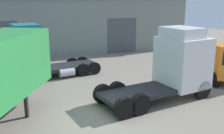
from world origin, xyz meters
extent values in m
plane|color=gray|center=(0.00, 0.00, 0.00)|extent=(60.00, 60.00, 0.00)
cube|color=gray|center=(0.00, 18.13, 2.80)|extent=(26.67, 8.27, 5.59)
cube|color=#4C5156|center=(-5.87, 14.03, 1.80)|extent=(3.20, 0.08, 3.60)
cube|color=#4C5156|center=(5.87, 14.03, 1.80)|extent=(3.20, 0.08, 3.60)
cube|color=silver|center=(4.88, 1.25, 1.99)|extent=(2.85, 2.93, 2.89)
cube|color=silver|center=(4.68, 1.21, 3.71)|extent=(2.07, 2.39, 0.60)
cube|color=black|center=(6.02, 1.49, 2.57)|extent=(0.50, 2.07, 1.04)
cube|color=#232326|center=(1.75, 0.61, 0.66)|extent=(4.30, 2.76, 0.24)
cylinder|color=#B2B2B7|center=(2.14, 1.71, 0.49)|extent=(1.19, 0.77, 0.56)
cylinder|color=black|center=(5.24, 2.45, 0.54)|extent=(1.12, 0.51, 1.09)
cylinder|color=black|center=(5.68, 0.29, 0.54)|extent=(1.12, 0.51, 1.09)
cylinder|color=black|center=(0.95, 1.57, 0.54)|extent=(1.12, 0.51, 1.09)
cylinder|color=black|center=(1.39, -0.58, 0.54)|extent=(1.12, 0.51, 1.09)
cylinder|color=black|center=(0.07, 1.39, 0.54)|extent=(1.12, 0.51, 1.09)
cylinder|color=black|center=(0.51, -0.76, 0.54)|extent=(1.12, 0.51, 1.09)
cube|color=#232326|center=(-3.90, 0.90, 0.56)|extent=(0.22, 0.22, 1.11)
cube|color=red|center=(9.80, 6.13, 0.68)|extent=(3.75, 6.96, 0.20)
cube|color=#232326|center=(9.12, 2.98, 1.23)|extent=(2.37, 0.63, 1.10)
cylinder|color=black|center=(7.78, 1.76, 0.50)|extent=(0.51, 1.05, 1.01)
cylinder|color=black|center=(11.19, 7.57, 0.50)|extent=(0.51, 1.05, 1.01)
cylinder|color=black|center=(9.14, 8.02, 0.50)|extent=(0.51, 1.05, 1.01)
cylinder|color=black|center=(11.40, 8.55, 0.50)|extent=(0.51, 1.05, 1.01)
cylinder|color=black|center=(9.35, 9.00, 0.50)|extent=(0.51, 1.05, 1.01)
cube|color=#197075|center=(-3.86, 7.12, 1.90)|extent=(2.86, 2.93, 2.86)
cube|color=#197075|center=(-3.67, 7.16, 3.60)|extent=(2.07, 2.40, 0.60)
cube|color=black|center=(-5.01, 6.88, 2.47)|extent=(0.50, 2.07, 1.03)
cube|color=#232326|center=(-0.68, 7.77, 0.59)|extent=(4.42, 2.79, 0.24)
cylinder|color=#B2B2B7|center=(-1.06, 6.67, 0.42)|extent=(1.19, 0.77, 0.56)
cylinder|color=black|center=(-4.23, 5.92, 0.47)|extent=(0.98, 0.48, 0.94)
cylinder|color=black|center=(-4.67, 8.07, 0.47)|extent=(0.98, 0.48, 0.94)
cylinder|color=black|center=(0.19, 6.83, 0.47)|extent=(0.98, 0.48, 0.94)
cylinder|color=black|center=(-0.26, 8.98, 0.47)|extent=(0.98, 0.48, 0.94)
cylinder|color=black|center=(1.07, 7.01, 0.47)|extent=(0.98, 0.48, 0.94)
cylinder|color=black|center=(0.62, 9.16, 0.47)|extent=(0.98, 0.48, 0.94)
camera|label=1|loc=(-3.67, -11.47, 5.60)|focal=42.00mm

